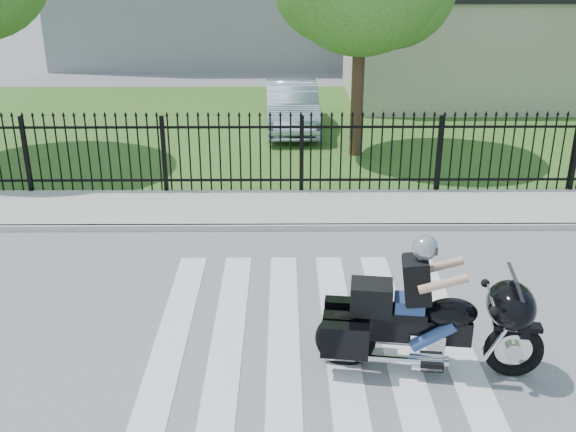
{
  "coord_description": "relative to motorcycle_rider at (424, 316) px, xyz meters",
  "views": [
    {
      "loc": [
        -0.4,
        -8.1,
        5.25
      ],
      "look_at": [
        -0.32,
        2.29,
        1.0
      ],
      "focal_mm": 42.0,
      "sensor_mm": 36.0,
      "label": 1
    }
  ],
  "objects": [
    {
      "name": "grass_strip",
      "position": [
        -1.4,
        12.6,
        -0.79
      ],
      "size": [
        40.0,
        12.0,
        0.02
      ],
      "primitive_type": "cube",
      "color": "#295B1F",
      "rests_on": "ground"
    },
    {
      "name": "curb",
      "position": [
        -1.4,
        4.6,
        -0.74
      ],
      "size": [
        40.0,
        0.12,
        0.12
      ],
      "primitive_type": "cube",
      "color": "#ADAAA3",
      "rests_on": "ground"
    },
    {
      "name": "iron_fence",
      "position": [
        -1.4,
        6.6,
        0.1
      ],
      "size": [
        26.0,
        0.04,
        1.8
      ],
      "color": "black",
      "rests_on": "ground"
    },
    {
      "name": "crosswalk",
      "position": [
        -1.4,
        0.6,
        -0.79
      ],
      "size": [
        5.0,
        5.5,
        0.01
      ],
      "primitive_type": null,
      "color": "silver",
      "rests_on": "ground"
    },
    {
      "name": "ground",
      "position": [
        -1.4,
        0.6,
        -0.8
      ],
      "size": [
        120.0,
        120.0,
        0.0
      ],
      "primitive_type": "plane",
      "color": "slate",
      "rests_on": "ground"
    },
    {
      "name": "motorcycle_rider",
      "position": [
        0.0,
        0.0,
        0.0
      ],
      "size": [
        2.95,
        1.17,
        1.95
      ],
      "rotation": [
        0.0,
        0.0,
        -0.13
      ],
      "color": "black",
      "rests_on": "ground"
    },
    {
      "name": "sidewalk",
      "position": [
        -1.4,
        5.6,
        -0.74
      ],
      "size": [
        40.0,
        2.0,
        0.12
      ],
      "primitive_type": "cube",
      "color": "#ADAAA3",
      "rests_on": "ground"
    },
    {
      "name": "parked_car",
      "position": [
        -1.55,
        12.18,
        -0.08
      ],
      "size": [
        1.63,
        4.3,
        1.4
      ],
      "primitive_type": "imported",
      "rotation": [
        0.0,
        0.0,
        0.03
      ],
      "color": "#9BACC3",
      "rests_on": "grass_strip"
    },
    {
      "name": "building_low",
      "position": [
        5.6,
        16.6,
        0.95
      ],
      "size": [
        10.0,
        6.0,
        3.5
      ],
      "primitive_type": "cube",
      "color": "#BEB29F",
      "rests_on": "ground"
    }
  ]
}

